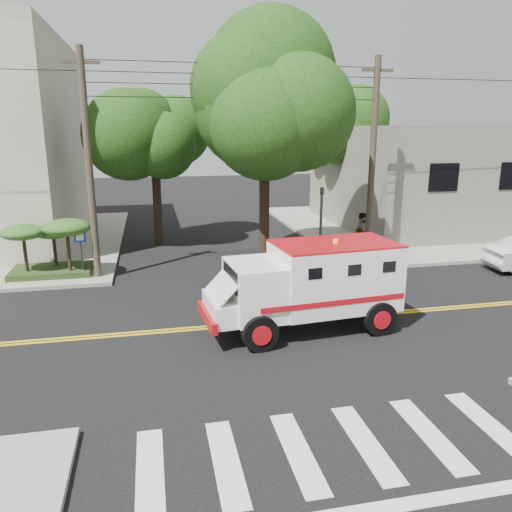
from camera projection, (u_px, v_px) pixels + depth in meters
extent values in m
plane|color=black|center=(264.00, 323.00, 15.93)|extent=(100.00, 100.00, 0.00)
cube|color=gray|center=(425.00, 225.00, 31.41)|extent=(17.00, 17.00, 0.15)
cube|color=slate|center=(446.00, 175.00, 31.42)|extent=(14.00, 12.00, 6.00)
cylinder|color=#382D23|center=(89.00, 169.00, 19.36)|extent=(0.28, 0.28, 9.00)
cylinder|color=#382D23|center=(372.00, 164.00, 21.94)|extent=(0.28, 0.28, 9.00)
cylinder|color=black|center=(264.00, 189.00, 21.51)|extent=(0.44, 0.44, 7.00)
sphere|color=#14370F|center=(265.00, 104.00, 20.63)|extent=(5.32, 5.32, 5.32)
sphere|color=#14370F|center=(297.00, 89.00, 20.00)|extent=(4.56, 4.56, 4.56)
cylinder|color=black|center=(157.00, 192.00, 25.99)|extent=(0.44, 0.44, 5.60)
sphere|color=#14370F|center=(154.00, 137.00, 25.29)|extent=(3.92, 3.92, 3.92)
sphere|color=#14370F|center=(171.00, 128.00, 24.82)|extent=(3.36, 3.36, 3.36)
cylinder|color=black|center=(337.00, 177.00, 32.05)|extent=(0.44, 0.44, 5.95)
sphere|color=#14370F|center=(339.00, 129.00, 31.30)|extent=(4.20, 4.20, 4.20)
sphere|color=#14370F|center=(357.00, 122.00, 30.80)|extent=(3.60, 3.60, 3.60)
cylinder|color=#3F3F42|center=(321.00, 229.00, 21.55)|extent=(0.12, 0.12, 3.60)
imported|color=#3F3F42|center=(322.00, 198.00, 21.21)|extent=(0.15, 0.18, 0.90)
cylinder|color=#3F3F42|center=(82.00, 256.00, 20.31)|extent=(0.06, 0.06, 2.00)
cube|color=#0C33A5|center=(80.00, 237.00, 20.05)|extent=(0.45, 0.03, 0.45)
cube|color=#1E3314|center=(52.00, 271.00, 20.80)|extent=(3.20, 2.00, 0.24)
cylinder|color=black|center=(25.00, 253.00, 20.11)|extent=(0.14, 0.14, 1.52)
ellipsoid|color=#184514|center=(23.00, 232.00, 19.90)|extent=(1.73, 1.73, 0.60)
cylinder|color=black|center=(55.00, 250.00, 21.00)|extent=(0.14, 0.14, 1.36)
ellipsoid|color=#184514|center=(53.00, 232.00, 20.80)|extent=(1.55, 1.55, 0.54)
cylinder|color=black|center=(69.00, 250.00, 20.24)|extent=(0.14, 0.14, 1.68)
ellipsoid|color=#184514|center=(66.00, 227.00, 20.01)|extent=(1.91, 1.91, 0.66)
cube|color=white|center=(334.00, 276.00, 15.32)|extent=(3.86, 2.50, 1.98)
cube|color=white|center=(255.00, 289.00, 14.64)|extent=(1.70, 2.20, 1.60)
cube|color=black|center=(231.00, 278.00, 14.32)|extent=(0.21, 1.60, 0.66)
cube|color=white|center=(223.00, 308.00, 14.47)|extent=(1.02, 1.95, 0.66)
cube|color=#AF0D14|center=(207.00, 317.00, 14.39)|extent=(0.36, 2.03, 0.33)
cube|color=#AF0D14|center=(335.00, 243.00, 15.07)|extent=(3.86, 2.50, 0.06)
cylinder|color=black|center=(260.00, 334.00, 13.84)|extent=(1.06, 0.40, 1.04)
cylinder|color=black|center=(240.00, 308.00, 15.79)|extent=(1.06, 0.40, 1.04)
cylinder|color=black|center=(380.00, 318.00, 14.93)|extent=(1.06, 0.40, 1.04)
cylinder|color=black|center=(347.00, 296.00, 16.88)|extent=(1.06, 0.40, 1.04)
imported|color=gray|center=(357.00, 246.00, 22.00)|extent=(0.71, 0.62, 1.65)
imported|color=gray|center=(361.00, 231.00, 24.76)|extent=(1.14, 1.11, 1.85)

